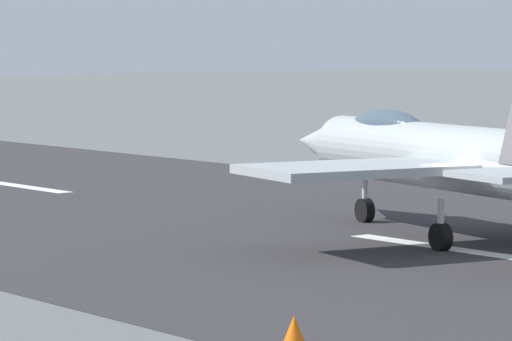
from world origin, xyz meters
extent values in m
plane|color=#5F6260|center=(0.00, 0.00, 0.00)|extent=(400.00, 400.00, 0.00)
cube|color=#302E31|center=(0.00, 0.00, 0.01)|extent=(240.00, 26.00, 0.02)
cube|color=white|center=(0.88, 0.00, 0.02)|extent=(8.00, 0.70, 0.00)
cube|color=white|center=(24.96, 0.00, 0.02)|extent=(8.00, 0.70, 0.00)
cylinder|color=#A2AAAC|center=(2.60, -1.46, 2.35)|extent=(12.35, 4.26, 1.89)
cone|color=#A2AAAC|center=(9.97, -2.94, 2.35)|extent=(3.08, 2.13, 1.61)
ellipsoid|color=#3F5160|center=(5.98, -2.14, 3.06)|extent=(3.75, 1.79, 1.10)
cube|color=#A2AAAC|center=(2.38, 2.49, 2.25)|extent=(4.47, 6.32, 0.24)
cylinder|color=silver|center=(7.21, -2.38, 0.70)|extent=(0.18, 0.18, 1.40)
cylinder|color=black|center=(7.21, -2.38, 0.38)|extent=(0.80, 0.44, 0.76)
cylinder|color=silver|center=(1.15, 0.47, 0.70)|extent=(0.18, 0.18, 1.40)
cylinder|color=black|center=(1.15, 0.47, 0.38)|extent=(0.80, 0.44, 0.76)
cube|color=#1E2338|center=(19.09, -12.61, 0.42)|extent=(0.24, 0.36, 0.85)
cube|color=yellow|center=(19.09, -12.61, 1.05)|extent=(0.46, 0.52, 0.58)
sphere|color=tan|center=(19.09, -12.61, 1.49)|extent=(0.22, 0.22, 0.22)
cylinder|color=yellow|center=(18.95, -12.35, 1.02)|extent=(0.10, 0.10, 0.54)
cylinder|color=yellow|center=(19.24, -12.87, 1.02)|extent=(0.10, 0.10, 0.54)
cone|color=orange|center=(-6.02, 11.74, 0.28)|extent=(0.44, 0.44, 0.55)
camera|label=1|loc=(-27.38, 29.88, 5.63)|focal=106.73mm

